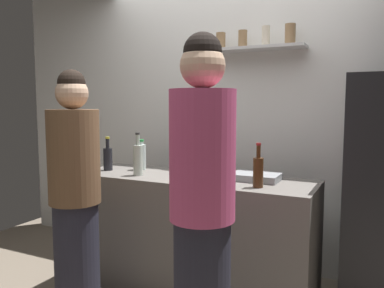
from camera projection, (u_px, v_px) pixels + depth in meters
back_wall_assembly at (235, 119)px, 3.52m from camera, size 4.80×0.32×2.60m
counter at (192, 233)px, 3.02m from camera, size 1.85×0.60×0.89m
baking_pan at (256, 177)px, 2.83m from camera, size 0.34×0.24×0.05m
utensil_holder at (216, 174)px, 2.81m from camera, size 0.11×0.11×0.22m
wine_bottle_green_glass at (210, 167)px, 2.65m from camera, size 0.07×0.07×0.34m
wine_bottle_amber_glass at (258, 171)px, 2.58m from camera, size 0.07×0.07×0.30m
wine_bottle_pale_glass at (138, 159)px, 3.02m from camera, size 0.07×0.07×0.33m
wine_bottle_dark_glass at (108, 158)px, 3.25m from camera, size 0.07×0.07×0.28m
water_bottle_plastic at (141, 156)px, 3.27m from camera, size 0.08×0.08×0.26m
person_brown_jacket at (75, 197)px, 2.61m from camera, size 0.34×0.34×1.66m
person_pink_top at (202, 209)px, 2.02m from camera, size 0.34×0.34×1.79m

